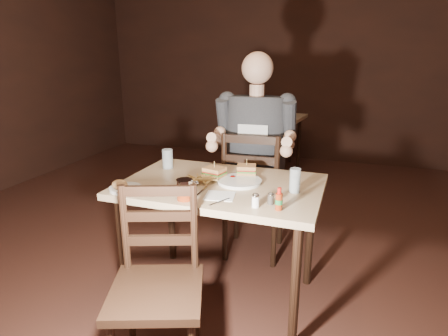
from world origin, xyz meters
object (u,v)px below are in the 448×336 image
(chair_near, at_px, (156,292))
(dinner_plate, at_px, (239,182))
(bg_table, at_px, (268,123))
(bg_chair_far, at_px, (276,131))
(chair_far, at_px, (255,193))
(glass_left, at_px, (168,159))
(glass_right, at_px, (295,180))
(main_table, at_px, (221,196))
(side_plate, at_px, (125,189))
(bg_chair_near, at_px, (257,149))
(diner, at_px, (255,126))
(syrup_dispenser, at_px, (185,190))
(hot_sauce, at_px, (279,199))

(chair_near, height_order, dinner_plate, chair_near)
(bg_table, height_order, bg_chair_far, bg_chair_far)
(chair_far, distance_m, bg_chair_far, 2.53)
(glass_left, xyz_separation_m, glass_right, (0.88, -0.19, 0.00))
(main_table, bearing_deg, bg_table, 96.26)
(chair_near, height_order, side_plate, chair_near)
(dinner_plate, bearing_deg, main_table, -159.28)
(bg_table, height_order, side_plate, side_plate)
(chair_far, relative_size, bg_chair_near, 1.02)
(bg_chair_far, relative_size, glass_right, 6.96)
(chair_near, distance_m, glass_left, 1.00)
(chair_near, relative_size, bg_chair_far, 0.96)
(diner, xyz_separation_m, glass_right, (0.38, -0.57, -0.18))
(glass_left, distance_m, syrup_dispenser, 0.60)
(bg_chair_far, xyz_separation_m, syrup_dispenser, (0.19, -3.43, 0.35))
(bg_table, distance_m, chair_far, 1.99)
(dinner_plate, bearing_deg, chair_far, 94.76)
(chair_near, height_order, diner, diner)
(syrup_dispenser, bearing_deg, bg_chair_far, 93.41)
(glass_left, bearing_deg, chair_near, -67.10)
(bg_table, relative_size, chair_near, 0.98)
(chair_near, bearing_deg, bg_chair_near, 74.07)
(glass_left, xyz_separation_m, side_plate, (-0.03, -0.46, -0.06))
(glass_right, relative_size, hot_sauce, 1.19)
(chair_far, relative_size, glass_right, 7.20)
(main_table, height_order, glass_right, glass_right)
(chair_near, bearing_deg, glass_right, 32.36)
(chair_far, bearing_deg, glass_right, 117.85)
(glass_right, distance_m, syrup_dispenser, 0.61)
(bg_table, distance_m, side_plate, 2.86)
(glass_left, bearing_deg, diner, 38.01)
(side_plate, bearing_deg, bg_chair_far, 86.79)
(main_table, xyz_separation_m, syrup_dispenser, (-0.09, -0.31, 0.14))
(main_table, bearing_deg, syrup_dispenser, -106.99)
(chair_far, height_order, chair_near, chair_far)
(chair_far, relative_size, chair_near, 1.08)
(chair_far, height_order, dinner_plate, chair_far)
(glass_left, height_order, hot_sauce, glass_left)
(syrup_dispenser, bearing_deg, main_table, 73.30)
(chair_near, height_order, bg_chair_near, bg_chair_near)
(bg_table, relative_size, side_plate, 5.06)
(main_table, height_order, bg_chair_near, bg_chair_near)
(main_table, bearing_deg, glass_left, 158.52)
(chair_far, height_order, side_plate, chair_far)
(main_table, xyz_separation_m, bg_chair_near, (-0.28, 2.02, -0.20))
(hot_sauce, bearing_deg, glass_left, 151.44)
(bg_table, distance_m, chair_near, 3.27)
(bg_chair_near, xyz_separation_m, diner, (0.34, -1.46, 0.53))
(bg_chair_far, relative_size, diner, 0.94)
(chair_far, distance_m, side_plate, 1.08)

